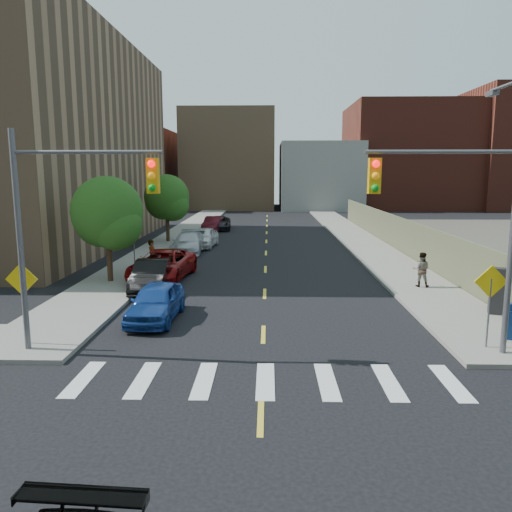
# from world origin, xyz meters

# --- Properties ---
(ground) EXTENTS (160.00, 160.00, 0.00)m
(ground) POSITION_xyz_m (0.00, 0.00, 0.00)
(ground) COLOR black
(ground) RESTS_ON ground
(sidewalk_nw) EXTENTS (3.50, 73.00, 0.15)m
(sidewalk_nw) POSITION_xyz_m (-7.75, 41.50, 0.07)
(sidewalk_nw) COLOR gray
(sidewalk_nw) RESTS_ON ground
(sidewalk_ne) EXTENTS (3.50, 73.00, 0.15)m
(sidewalk_ne) POSITION_xyz_m (7.75, 41.50, 0.07)
(sidewalk_ne) COLOR gray
(sidewalk_ne) RESTS_ON ground
(fence_north) EXTENTS (0.12, 44.00, 2.50)m
(fence_north) POSITION_xyz_m (9.60, 28.00, 1.25)
(fence_north) COLOR #676F4D
(fence_north) RESTS_ON ground
(bg_bldg_west) EXTENTS (14.00, 18.00, 12.00)m
(bg_bldg_west) POSITION_xyz_m (-22.00, 70.00, 6.00)
(bg_bldg_west) COLOR #592319
(bg_bldg_west) RESTS_ON ground
(bg_bldg_midwest) EXTENTS (14.00, 16.00, 15.00)m
(bg_bldg_midwest) POSITION_xyz_m (-6.00, 72.00, 7.50)
(bg_bldg_midwest) COLOR #8C6B4C
(bg_bldg_midwest) RESTS_ON ground
(bg_bldg_center) EXTENTS (12.00, 16.00, 10.00)m
(bg_bldg_center) POSITION_xyz_m (8.00, 70.00, 5.00)
(bg_bldg_center) COLOR gray
(bg_bldg_center) RESTS_ON ground
(bg_bldg_east) EXTENTS (18.00, 18.00, 16.00)m
(bg_bldg_east) POSITION_xyz_m (22.00, 72.00, 8.00)
(bg_bldg_east) COLOR #592319
(bg_bldg_east) RESTS_ON ground
(signal_nw) EXTENTS (4.59, 0.30, 7.00)m
(signal_nw) POSITION_xyz_m (-5.98, 6.00, 4.53)
(signal_nw) COLOR #59595E
(signal_nw) RESTS_ON ground
(signal_ne) EXTENTS (4.59, 0.30, 7.00)m
(signal_ne) POSITION_xyz_m (5.98, 6.00, 4.53)
(signal_ne) COLOR #59595E
(signal_ne) RESTS_ON ground
(warn_sign_nw) EXTENTS (1.06, 0.06, 2.83)m
(warn_sign_nw) POSITION_xyz_m (-7.80, 6.50, 1.99)
(warn_sign_nw) COLOR #59595E
(warn_sign_nw) RESTS_ON ground
(warn_sign_ne) EXTENTS (1.06, 0.06, 2.83)m
(warn_sign_ne) POSITION_xyz_m (7.20, 6.50, 1.99)
(warn_sign_ne) COLOR #59595E
(warn_sign_ne) RESTS_ON ground
(warn_sign_midwest) EXTENTS (1.06, 0.06, 2.83)m
(warn_sign_midwest) POSITION_xyz_m (-7.80, 20.00, 1.99)
(warn_sign_midwest) COLOR #59595E
(warn_sign_midwest) RESTS_ON ground
(tree_west_near) EXTENTS (3.66, 3.64, 5.52)m
(tree_west_near) POSITION_xyz_m (-8.00, 16.05, 3.48)
(tree_west_near) COLOR #332114
(tree_west_near) RESTS_ON ground
(tree_west_far) EXTENTS (3.66, 3.64, 5.52)m
(tree_west_far) POSITION_xyz_m (-8.00, 31.05, 3.48)
(tree_west_far) COLOR #332114
(tree_west_far) RESTS_ON ground
(parked_car_blue) EXTENTS (1.85, 4.29, 1.44)m
(parked_car_blue) POSITION_xyz_m (-4.20, 9.69, 0.72)
(parked_car_blue) COLOR #1A4193
(parked_car_blue) RESTS_ON ground
(parked_car_black) EXTENTS (1.86, 4.58, 1.48)m
(parked_car_black) POSITION_xyz_m (-5.50, 14.54, 0.74)
(parked_car_black) COLOR black
(parked_car_black) RESTS_ON ground
(parked_car_red) EXTENTS (3.16, 5.89, 1.57)m
(parked_car_red) POSITION_xyz_m (-5.50, 17.04, 0.79)
(parked_car_red) COLOR maroon
(parked_car_red) RESTS_ON ground
(parked_car_silver) EXTENTS (2.09, 5.12, 1.48)m
(parked_car_silver) POSITION_xyz_m (-5.50, 25.84, 0.74)
(parked_car_silver) COLOR #B7B9C0
(parked_car_silver) RESTS_ON ground
(parked_car_white) EXTENTS (2.18, 4.58, 1.51)m
(parked_car_white) POSITION_xyz_m (-4.80, 28.72, 0.76)
(parked_car_white) COLOR silver
(parked_car_white) RESTS_ON ground
(parked_car_maroon) EXTENTS (1.87, 4.45, 1.43)m
(parked_car_maroon) POSITION_xyz_m (-5.19, 38.99, 0.72)
(parked_car_maroon) COLOR #440D16
(parked_car_maroon) RESTS_ON ground
(parked_car_grey) EXTENTS (2.56, 5.04, 1.36)m
(parked_car_grey) POSITION_xyz_m (-4.77, 40.36, 0.68)
(parked_car_grey) COLOR black
(parked_car_grey) RESTS_ON ground
(payphone) EXTENTS (0.67, 0.61, 1.85)m
(payphone) POSITION_xyz_m (9.20, 10.36, 1.07)
(payphone) COLOR black
(payphone) RESTS_ON sidewalk_ne
(pedestrian_west) EXTENTS (0.58, 0.75, 1.84)m
(pedestrian_west) POSITION_xyz_m (-6.30, 18.21, 1.07)
(pedestrian_west) COLOR gray
(pedestrian_west) RESTS_ON sidewalk_nw
(pedestrian_east) EXTENTS (0.98, 0.87, 1.70)m
(pedestrian_east) POSITION_xyz_m (7.66, 15.08, 1.00)
(pedestrian_east) COLOR gray
(pedestrian_east) RESTS_ON sidewalk_ne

